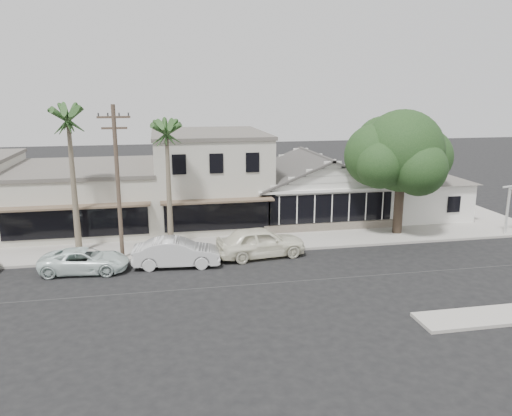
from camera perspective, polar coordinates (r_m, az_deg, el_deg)
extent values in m
plane|color=black|center=(26.43, 4.35, -8.37)|extent=(140.00, 140.00, 0.00)
cube|color=#9E9991|center=(31.93, -13.01, -4.66)|extent=(90.00, 3.50, 0.15)
cube|color=white|center=(38.86, 6.64, 1.00)|extent=(10.00, 8.00, 3.00)
cube|color=black|center=(35.05, 8.65, -0.01)|extent=(8.80, 0.10, 2.00)
cube|color=#60564C|center=(35.41, 8.56, -2.21)|extent=(9.60, 0.18, 0.70)
cube|color=white|center=(41.19, 18.01, 1.13)|extent=(6.00, 6.00, 3.00)
cube|color=white|center=(37.87, 26.78, -0.47)|extent=(0.12, 0.12, 3.30)
cube|color=#BAB8A8|center=(37.88, -5.39, 3.41)|extent=(8.00, 10.00, 6.50)
cube|color=beige|center=(38.30, -18.87, 1.09)|extent=(10.00, 10.00, 4.20)
cylinder|color=brown|center=(29.41, -15.49, 2.55)|extent=(0.24, 0.24, 9.00)
cube|color=brown|center=(28.97, -15.97, 9.95)|extent=(1.80, 0.12, 0.12)
cube|color=brown|center=(29.00, -15.89, 8.77)|extent=(1.40, 0.12, 0.12)
imported|color=white|center=(29.85, 0.53, -3.90)|extent=(5.56, 2.79, 1.82)
imported|color=silver|center=(28.65, -9.06, -5.04)|extent=(5.01, 2.12, 1.61)
imported|color=white|center=(29.03, -19.01, -5.70)|extent=(4.90, 2.61, 1.31)
cylinder|color=#443629|center=(35.51, 15.95, -0.31)|extent=(0.63, 0.63, 3.38)
sphere|color=#183314|center=(34.80, 16.38, 6.29)|extent=(5.49, 5.49, 5.49)
sphere|color=#183314|center=(36.32, 18.55, 5.57)|extent=(4.01, 4.01, 4.01)
sphere|color=#183314|center=(34.48, 13.52, 5.87)|extent=(4.22, 4.22, 4.22)
sphere|color=#183314|center=(33.75, 18.14, 4.33)|extent=(3.59, 3.59, 3.59)
sphere|color=#183314|center=(35.99, 14.28, 7.14)|extent=(3.80, 3.80, 3.80)
sphere|color=#183314|center=(36.62, 17.18, 7.73)|extent=(3.38, 3.38, 3.38)
sphere|color=#183314|center=(33.31, 14.04, 4.85)|extent=(3.17, 3.17, 3.17)
cone|color=#726651|center=(30.83, -9.91, 1.54)|extent=(0.39, 0.39, 7.11)
cone|color=#726651|center=(31.38, -20.08, 1.90)|extent=(0.41, 0.41, 7.95)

